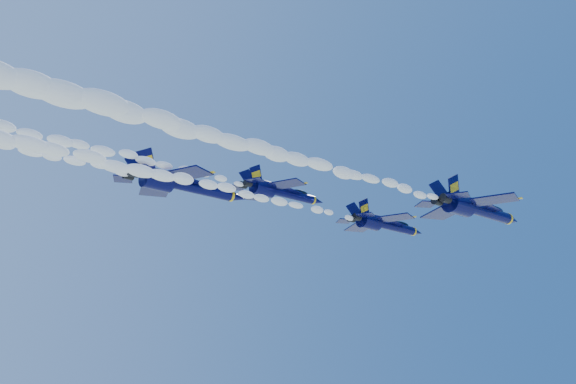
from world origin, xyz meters
TOP-DOWN VIEW (x-y plane):
  - jet_lead at (15.90, -14.87)m, footprint 18.53×15.20m
  - smoke_trail_jet_lead at (-20.52, -14.87)m, footprint 57.00×2.36m
  - jet_second at (9.32, -3.94)m, footprint 14.94×12.26m
  - smoke_trail_jet_second at (-25.57, -3.94)m, footprint 57.00×1.90m
  - jet_third at (-1.71, 6.29)m, footprint 15.37×12.61m
  - smoke_trail_jet_third at (-36.78, 6.29)m, footprint 57.00×1.96m
  - jet_fourth at (-16.53, 8.90)m, footprint 18.83×15.44m

SIDE VIEW (x-z plane):
  - smoke_trail_jet_second at x=-25.57m, z-range 149.51..151.23m
  - jet_second at x=9.32m, z-range 148.04..153.59m
  - smoke_trail_jet_lead at x=-20.52m, z-range 150.32..152.45m
  - jet_lead at x=15.90m, z-range 148.42..155.31m
  - jet_fourth at x=-16.53m, z-range 151.19..158.19m
  - smoke_trail_jet_third at x=-36.78m, z-range 154.69..156.45m
  - jet_third at x=-1.71m, z-range 153.16..158.88m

